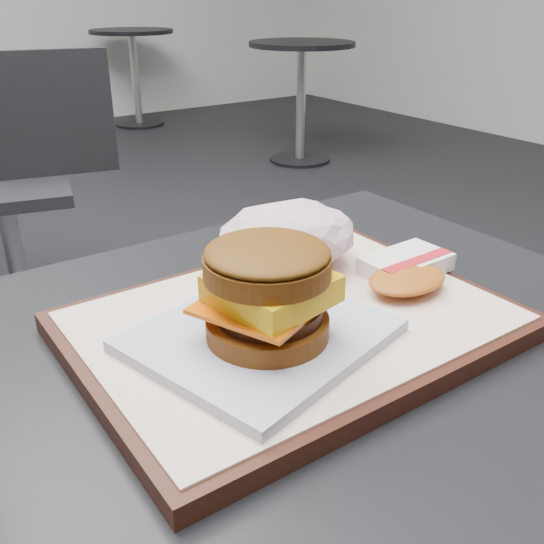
{
  "coord_description": "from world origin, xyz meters",
  "views": [
    {
      "loc": [
        -0.24,
        -0.36,
        1.06
      ],
      "look_at": [
        0.03,
        0.03,
        0.83
      ],
      "focal_mm": 40.0,
      "sensor_mm": 36.0,
      "label": 1
    }
  ],
  "objects_px": {
    "customer_table": "(261,521)",
    "neighbor_chair": "(21,171)",
    "breakfast_sandwich": "(266,302)",
    "crumpled_wrapper": "(289,237)",
    "serving_tray": "(293,324)",
    "hash_brown": "(406,270)"
  },
  "relations": [
    {
      "from": "serving_tray",
      "to": "hash_brown",
      "type": "xyz_separation_m",
      "value": [
        0.14,
        -0.01,
        0.02
      ]
    },
    {
      "from": "neighbor_chair",
      "to": "crumpled_wrapper",
      "type": "bearing_deg",
      "value": -93.07
    },
    {
      "from": "customer_table",
      "to": "crumpled_wrapper",
      "type": "bearing_deg",
      "value": 44.14
    },
    {
      "from": "customer_table",
      "to": "neighbor_chair",
      "type": "height_order",
      "value": "neighbor_chair"
    },
    {
      "from": "crumpled_wrapper",
      "to": "hash_brown",
      "type": "bearing_deg",
      "value": -50.67
    },
    {
      "from": "customer_table",
      "to": "crumpled_wrapper",
      "type": "height_order",
      "value": "crumpled_wrapper"
    },
    {
      "from": "serving_tray",
      "to": "hash_brown",
      "type": "distance_m",
      "value": 0.14
    },
    {
      "from": "serving_tray",
      "to": "neighbor_chair",
      "type": "distance_m",
      "value": 1.7
    },
    {
      "from": "customer_table",
      "to": "hash_brown",
      "type": "bearing_deg",
      "value": 3.79
    },
    {
      "from": "serving_tray",
      "to": "crumpled_wrapper",
      "type": "bearing_deg",
      "value": 55.75
    },
    {
      "from": "hash_brown",
      "to": "serving_tray",
      "type": "bearing_deg",
      "value": 176.78
    },
    {
      "from": "serving_tray",
      "to": "crumpled_wrapper",
      "type": "xyz_separation_m",
      "value": [
        0.06,
        0.09,
        0.04
      ]
    },
    {
      "from": "hash_brown",
      "to": "crumpled_wrapper",
      "type": "bearing_deg",
      "value": 129.33
    },
    {
      "from": "breakfast_sandwich",
      "to": "crumpled_wrapper",
      "type": "xyz_separation_m",
      "value": [
        0.11,
        0.11,
        -0.01
      ]
    },
    {
      "from": "customer_table",
      "to": "breakfast_sandwich",
      "type": "distance_m",
      "value": 0.24
    },
    {
      "from": "serving_tray",
      "to": "neighbor_chair",
      "type": "relative_size",
      "value": 0.43
    },
    {
      "from": "customer_table",
      "to": "neighbor_chair",
      "type": "relative_size",
      "value": 0.91
    },
    {
      "from": "serving_tray",
      "to": "hash_brown",
      "type": "height_order",
      "value": "hash_brown"
    },
    {
      "from": "hash_brown",
      "to": "neighbor_chair",
      "type": "relative_size",
      "value": 0.14
    },
    {
      "from": "breakfast_sandwich",
      "to": "hash_brown",
      "type": "height_order",
      "value": "breakfast_sandwich"
    },
    {
      "from": "crumpled_wrapper",
      "to": "neighbor_chair",
      "type": "height_order",
      "value": "neighbor_chair"
    },
    {
      "from": "serving_tray",
      "to": "breakfast_sandwich",
      "type": "height_order",
      "value": "breakfast_sandwich"
    }
  ]
}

